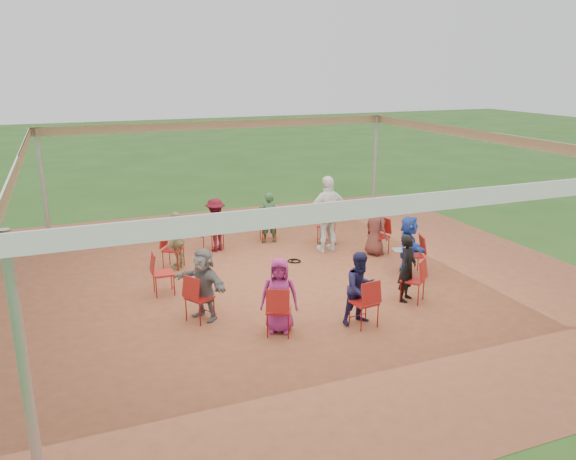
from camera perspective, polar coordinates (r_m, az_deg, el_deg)
name	(u,v)px	position (r m, az deg, el deg)	size (l,w,h in m)	color
ground	(290,277)	(12.52, 0.21, -4.81)	(80.00, 80.00, 0.00)	#244D18
dirt_patch	(290,277)	(12.52, 0.21, -4.79)	(13.00, 13.00, 0.00)	brown
tent	(290,172)	(11.88, 0.22, 5.92)	(10.33, 10.33, 3.00)	#B2B2B7
chair_0	(413,255)	(12.86, 12.59, -2.52)	(0.42, 0.44, 0.90)	maroon
chair_1	(379,236)	(14.12, 9.21, -0.63)	(0.42, 0.44, 0.90)	maroon
chair_2	(326,226)	(14.87, 3.92, 0.41)	(0.42, 0.44, 0.90)	maroon
chair_3	(268,225)	(14.96, -2.05, 0.53)	(0.42, 0.44, 0.90)	maroon
chair_4	(213,233)	(14.36, -7.62, -0.28)	(0.42, 0.44, 0.90)	maroon
chair_5	(173,250)	(13.20, -11.60, -1.96)	(0.42, 0.44, 0.90)	maroon
chair_6	(163,273)	(11.75, -12.55, -4.33)	(0.42, 0.44, 0.90)	maroon
chair_7	(200,298)	(10.44, -8.97, -6.81)	(0.42, 0.44, 0.90)	maroon
chair_8	(279,310)	(9.81, -0.94, -8.15)	(0.42, 0.44, 0.90)	maroon
chair_9	(364,303)	(10.20, 7.74, -7.32)	(0.42, 0.44, 0.90)	maroon
chair_10	(413,280)	(11.39, 12.55, -5.00)	(0.42, 0.44, 0.90)	maroon
person_seated_0	(408,245)	(12.75, 12.14, -1.55)	(1.26, 0.47, 1.35)	#2543A7
person_seated_1	(376,228)	(13.97, 8.91, 0.19)	(0.66, 0.37, 1.35)	brown
person_seated_2	(325,219)	(14.70, 3.80, 1.16)	(0.66, 0.38, 1.35)	#9E998B
person_seated_3	(269,218)	(14.78, -1.98, 1.28)	(0.49, 0.32, 1.35)	#285230
person_seated_4	(216,225)	(14.20, -7.36, 0.53)	(0.87, 0.43, 1.35)	#450B15
person_seated_5	(177,240)	(13.08, -11.17, -1.03)	(0.79, 0.41, 1.35)	#938B57
person_seated_6	(204,284)	(10.43, -8.55, -5.43)	(1.26, 0.47, 1.35)	slate
person_seated_7	(279,295)	(9.83, -0.88, -6.63)	(0.66, 0.37, 1.35)	#8F256A
person_seated_8	(361,288)	(10.20, 7.39, -5.89)	(0.66, 0.38, 1.35)	#1C1B46
person_seated_9	(407,268)	(11.34, 12.04, -3.80)	(0.49, 0.32, 1.35)	black
standing_person	(328,214)	(14.01, 4.11, 1.61)	(1.13, 0.58, 1.93)	white
cable_coil	(295,261)	(13.47, 0.69, -3.17)	(0.35, 0.35, 0.03)	black
laptop	(401,247)	(12.72, 11.43, -1.75)	(0.35, 0.39, 0.23)	#B7B7BC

